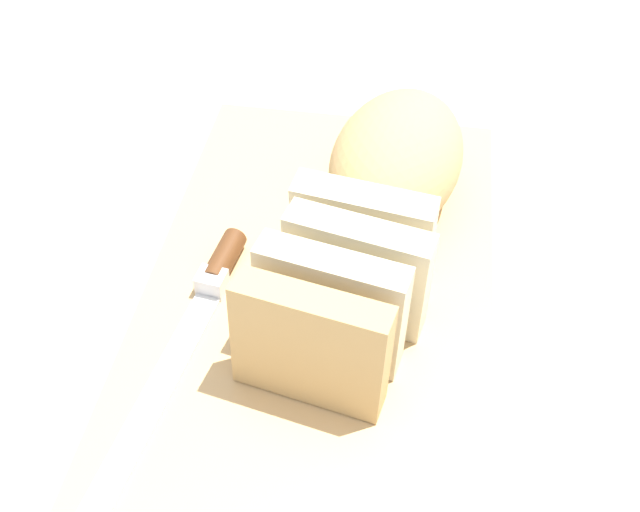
% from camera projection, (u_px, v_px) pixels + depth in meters
% --- Properties ---
extents(ground_plane, '(3.00, 3.00, 0.00)m').
position_uv_depth(ground_plane, '(320.00, 300.00, 0.63)').
color(ground_plane, beige).
extents(cutting_board, '(0.48, 0.31, 0.03)m').
position_uv_depth(cutting_board, '(320.00, 291.00, 0.62)').
color(cutting_board, tan).
rests_on(cutting_board, ground_plane).
extents(bread_loaf, '(0.33, 0.16, 0.10)m').
position_uv_depth(bread_loaf, '(378.00, 202.00, 0.61)').
color(bread_loaf, tan).
rests_on(bread_loaf, cutting_board).
extents(bread_knife, '(0.29, 0.05, 0.02)m').
position_uv_depth(bread_knife, '(200.00, 307.00, 0.59)').
color(bread_knife, silver).
rests_on(bread_knife, cutting_board).
extents(crumb_near_knife, '(0.00, 0.00, 0.00)m').
position_uv_depth(crumb_near_knife, '(410.00, 303.00, 0.60)').
color(crumb_near_knife, tan).
rests_on(crumb_near_knife, cutting_board).
extents(crumb_near_loaf, '(0.01, 0.01, 0.01)m').
position_uv_depth(crumb_near_loaf, '(292.00, 240.00, 0.64)').
color(crumb_near_loaf, tan).
rests_on(crumb_near_loaf, cutting_board).
extents(crumb_stray_left, '(0.01, 0.01, 0.01)m').
position_uv_depth(crumb_stray_left, '(365.00, 335.00, 0.57)').
color(crumb_stray_left, tan).
rests_on(crumb_stray_left, cutting_board).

